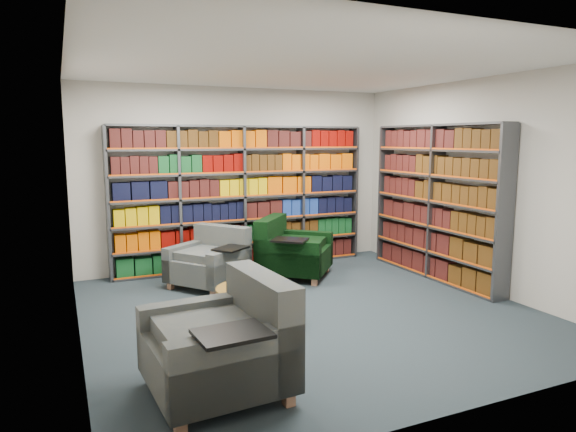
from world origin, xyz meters
name	(u,v)px	position (x,y,z in m)	size (l,w,h in m)	color
room_shell	(309,193)	(0.00, 0.00, 1.40)	(5.02, 5.02, 2.82)	black
bookshelf_back	(243,198)	(0.00, 2.34, 1.10)	(4.00, 0.28, 2.20)	#47494F
bookshelf_right	(436,203)	(2.34, 0.60, 1.10)	(0.28, 2.50, 2.20)	#47494F
chair_teal_left	(212,262)	(-0.73, 1.54, 0.32)	(1.23, 1.24, 0.80)	#011331
chair_green_right	(289,253)	(0.43, 1.53, 0.35)	(1.34, 1.34, 0.87)	black
chair_teal_front	(229,347)	(-1.45, -1.49, 0.37)	(1.08, 1.24, 0.93)	#011331
coffee_table	(253,294)	(-0.72, -0.06, 0.31)	(0.82, 0.82, 0.57)	olive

